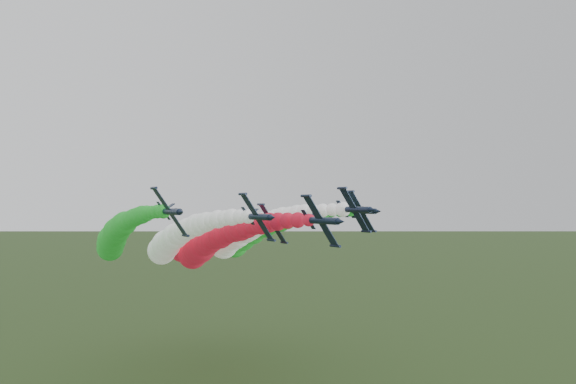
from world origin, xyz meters
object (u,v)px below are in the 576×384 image
at_px(jet_inner_left, 173,240).
at_px(jet_outer_left, 115,237).
at_px(jet_lead, 209,244).
at_px(jet_inner_right, 241,235).
at_px(jet_trail, 194,242).
at_px(jet_outer_right, 253,234).

relative_size(jet_inner_left, jet_outer_left, 1.00).
bearing_deg(jet_lead, jet_inner_right, 33.52).
xyz_separation_m(jet_inner_right, jet_outer_left, (-34.25, 8.09, -0.04)).
bearing_deg(jet_trail, jet_inner_left, -128.35).
distance_m(jet_lead, jet_outer_right, 27.16).
bearing_deg(jet_trail, jet_inner_right, -69.37).
bearing_deg(jet_inner_left, jet_lead, -67.60).
distance_m(jet_inner_left, jet_trail, 20.05).
bearing_deg(jet_trail, jet_outer_left, -158.23).
relative_size(jet_outer_right, jet_trail, 1.01).
height_order(jet_inner_right, jet_outer_right, jet_inner_right).
distance_m(jet_outer_right, jet_trail, 18.88).
relative_size(jet_inner_right, jet_outer_right, 1.00).
xyz_separation_m(jet_inner_left, jet_outer_right, (26.81, 3.74, 0.85)).
xyz_separation_m(jet_inner_left, jet_trail, (12.40, 15.67, -1.66)).
distance_m(jet_inner_right, jet_outer_right, 10.11).
bearing_deg(jet_outer_left, jet_outer_right, -1.52).
bearing_deg(jet_inner_right, jet_inner_left, 170.54).
distance_m(jet_lead, jet_inner_left, 13.76).
height_order(jet_inner_right, jet_trail, jet_inner_right).
bearing_deg(jet_inner_left, jet_trail, 51.65).
height_order(jet_lead, jet_inner_right, jet_inner_right).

